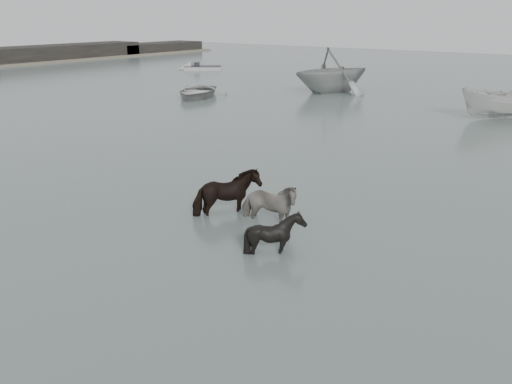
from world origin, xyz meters
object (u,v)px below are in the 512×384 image
pony_dark (228,188)px  rowboat_lead (197,90)px  pony_pinto (269,196)px  pony_black (275,227)px

pony_dark → rowboat_lead: (-15.98, 16.38, -0.30)m
pony_pinto → pony_black: size_ratio=1.33×
pony_black → rowboat_lead: pony_black is taller
pony_black → rowboat_lead: 25.67m
pony_pinto → pony_black: (1.31, -1.60, -0.08)m
pony_black → pony_pinto: bearing=39.0°
rowboat_lead → pony_pinto: bearing=-67.3°
pony_pinto → rowboat_lead: (-17.21, 16.17, -0.24)m
pony_black → rowboat_lead: (-18.53, 17.77, -0.16)m
pony_pinto → pony_black: pony_pinto is taller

